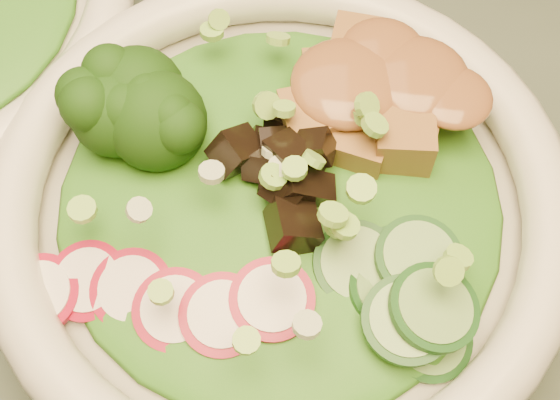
# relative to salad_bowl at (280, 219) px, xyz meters

# --- Properties ---
(salad_bowl) EXTENTS (0.31, 0.31, 0.08)m
(salad_bowl) POSITION_rel_salad_bowl_xyz_m (0.00, 0.00, 0.00)
(salad_bowl) COLOR silver
(salad_bowl) RESTS_ON dining_table
(lettuce_bed) EXTENTS (0.23, 0.23, 0.03)m
(lettuce_bed) POSITION_rel_salad_bowl_xyz_m (0.00, 0.00, 0.02)
(lettuce_bed) COLOR #1F6014
(lettuce_bed) RESTS_ON salad_bowl
(broccoli_florets) EXTENTS (0.11, 0.10, 0.05)m
(broccoli_florets) POSITION_rel_salad_bowl_xyz_m (-0.06, 0.04, 0.04)
(broccoli_florets) COLOR black
(broccoli_florets) RESTS_ON salad_bowl
(radish_slices) EXTENTS (0.13, 0.08, 0.02)m
(radish_slices) POSITION_rel_salad_bowl_xyz_m (-0.05, -0.06, 0.03)
(radish_slices) COLOR maroon
(radish_slices) RESTS_ON salad_bowl
(cucumber_slices) EXTENTS (0.10, 0.10, 0.04)m
(cucumber_slices) POSITION_rel_salad_bowl_xyz_m (0.06, -0.05, 0.04)
(cucumber_slices) COLOR #7EAC5F
(cucumber_slices) RESTS_ON salad_bowl
(mushroom_heap) EXTENTS (0.10, 0.10, 0.05)m
(mushroom_heap) POSITION_rel_salad_bowl_xyz_m (0.01, 0.01, 0.04)
(mushroom_heap) COLOR black
(mushroom_heap) RESTS_ON salad_bowl
(tofu_cubes) EXTENTS (0.12, 0.09, 0.04)m
(tofu_cubes) POSITION_rel_salad_bowl_xyz_m (0.05, 0.06, 0.04)
(tofu_cubes) COLOR brown
(tofu_cubes) RESTS_ON salad_bowl
(peanut_sauce) EXTENTS (0.08, 0.06, 0.02)m
(peanut_sauce) POSITION_rel_salad_bowl_xyz_m (0.05, 0.06, 0.05)
(peanut_sauce) COLOR brown
(peanut_sauce) RESTS_ON tofu_cubes
(scallion_garnish) EXTENTS (0.22, 0.22, 0.03)m
(scallion_garnish) POSITION_rel_salad_bowl_xyz_m (0.00, 0.00, 0.05)
(scallion_garnish) COLOR #83BF43
(scallion_garnish) RESTS_ON salad_bowl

